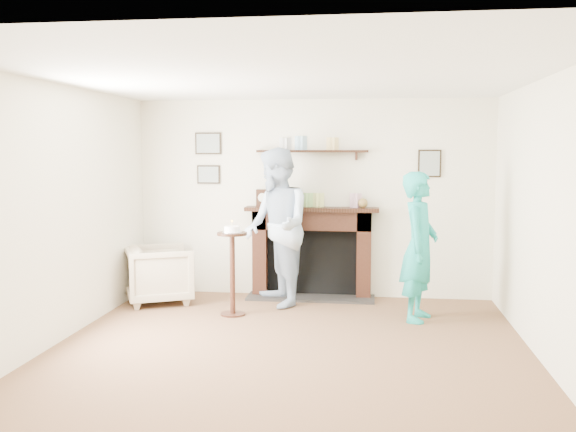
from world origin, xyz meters
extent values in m
plane|color=brown|center=(0.00, 0.00, 0.00)|extent=(5.00, 5.00, 0.00)
cube|color=#EFE9CB|center=(0.00, 2.50, 1.25)|extent=(4.50, 0.04, 2.50)
cube|color=#EFE9CB|center=(-2.25, 0.00, 1.25)|extent=(0.04, 5.00, 2.50)
cube|color=#EFE9CB|center=(2.25, 0.00, 1.25)|extent=(0.04, 5.00, 2.50)
cube|color=white|center=(0.00, 0.00, 2.50)|extent=(4.50, 5.00, 0.04)
cube|color=black|center=(-0.66, 2.40, 0.55)|extent=(0.18, 0.20, 1.10)
cube|color=black|center=(0.66, 2.40, 0.55)|extent=(0.18, 0.20, 1.10)
cube|color=black|center=(0.00, 2.40, 0.98)|extent=(1.50, 0.20, 0.24)
cube|color=black|center=(0.00, 2.47, 0.43)|extent=(1.14, 0.06, 0.86)
cube|color=#292625|center=(0.00, 2.28, 0.01)|extent=(1.60, 0.44, 0.03)
cube|color=black|center=(0.00, 2.37, 1.12)|extent=(1.68, 0.26, 0.05)
cube|color=black|center=(0.00, 2.42, 1.85)|extent=(1.40, 0.15, 0.03)
cube|color=black|center=(-1.35, 2.48, 1.95)|extent=(0.34, 0.03, 0.28)
cube|color=black|center=(-1.35, 2.48, 1.55)|extent=(0.30, 0.03, 0.24)
cube|color=black|center=(1.45, 2.48, 1.70)|extent=(0.28, 0.03, 0.34)
cube|color=black|center=(-0.62, 2.37, 1.26)|extent=(0.16, 0.09, 0.22)
cylinder|color=silver|center=(-0.62, 2.32, 1.27)|extent=(0.11, 0.01, 0.11)
sphere|color=#2E8C36|center=(0.64, 2.37, 1.21)|extent=(0.12, 0.12, 0.12)
imported|color=#C4B492|center=(-1.82, 1.85, 0.00)|extent=(1.02, 1.01, 0.70)
imported|color=silver|center=(-0.38, 1.90, 0.00)|extent=(1.04, 1.14, 1.90)
imported|color=teal|center=(1.27, 1.44, 0.00)|extent=(0.54, 0.68, 1.63)
cylinder|color=black|center=(-0.80, 1.38, 0.01)|extent=(0.28, 0.28, 0.02)
cylinder|color=black|center=(-0.80, 1.38, 0.47)|extent=(0.06, 0.06, 0.90)
cylinder|color=black|center=(-0.80, 1.38, 0.93)|extent=(0.34, 0.34, 0.03)
cylinder|color=silver|center=(-0.80, 1.38, 0.95)|extent=(0.23, 0.23, 0.01)
cylinder|color=white|center=(-0.80, 1.38, 0.98)|extent=(0.18, 0.18, 0.06)
cylinder|color=#F6DD9B|center=(-0.80, 1.38, 1.04)|extent=(0.01, 0.01, 0.05)
sphere|color=orange|center=(-0.80, 1.38, 1.07)|extent=(0.02, 0.02, 0.02)
camera|label=1|loc=(0.76, -5.61, 1.86)|focal=40.00mm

